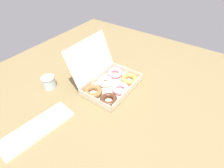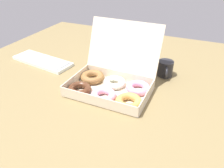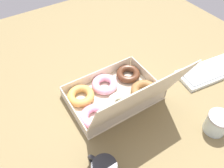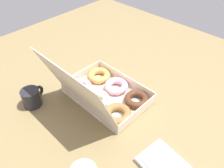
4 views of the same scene
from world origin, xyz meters
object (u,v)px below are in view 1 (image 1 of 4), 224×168
Objects in this scene: coffee_mug at (99,57)px; glass_jar at (49,82)px; keyboard at (37,128)px; donut_box at (110,82)px.

glass_jar is at bearing 169.89° from coffee_mug.
coffee_mug is at bearing 10.78° from keyboard.
donut_box is at bearing -129.89° from coffee_mug.
keyboard is (-49.28, 11.22, -2.43)cm from donut_box.
donut_box is at bearing -12.83° from keyboard.
donut_box is 1.02× the size of keyboard.
keyboard is 3.51× the size of coffee_mug.
donut_box reaches higher than glass_jar.
coffee_mug reaches higher than keyboard.
coffee_mug is (20.48, 24.50, 0.73)cm from donut_box.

